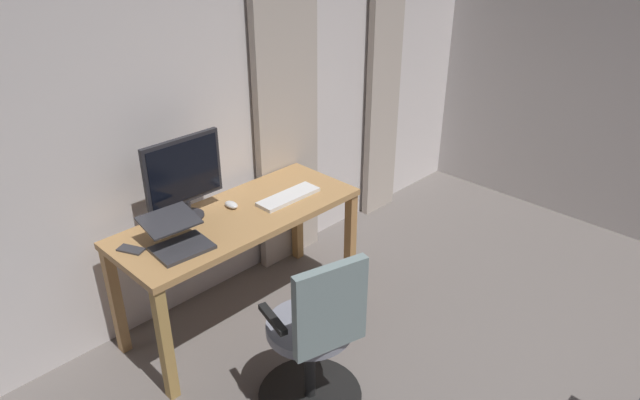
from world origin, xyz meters
TOP-DOWN VIEW (x-y plane):
  - back_room_partition at (0.00, -2.65)m, footprint 4.84×0.10m
  - curtain_left_panel at (-1.34, -2.54)m, footprint 0.36×0.06m
  - curtain_right_panel at (-0.29, -2.54)m, footprint 0.54×0.06m
  - desk at (0.43, -2.19)m, footprint 1.52×0.61m
  - office_chair at (0.66, -1.31)m, footprint 0.56×0.56m
  - computer_monitor at (0.65, -2.38)m, footprint 0.49×0.18m
  - computer_keyboard at (0.08, -2.13)m, footprint 0.43×0.14m
  - laptop at (0.88, -2.13)m, footprint 0.32×0.36m
  - computer_mouse at (0.41, -2.29)m, footprint 0.06×0.10m
  - cell_phone_by_monitor at (1.09, -2.28)m, footprint 0.12×0.16m

SIDE VIEW (x-z plane):
  - office_chair at x=0.66m, z-range -0.04..0.95m
  - desk at x=0.43m, z-range 0.28..1.03m
  - cell_phone_by_monitor at x=1.09m, z-range 0.76..0.77m
  - computer_keyboard at x=0.08m, z-range 0.76..0.78m
  - computer_mouse at x=0.41m, z-range 0.76..0.79m
  - laptop at x=0.88m, z-range 0.73..0.89m
  - computer_monitor at x=0.65m, z-range 0.79..1.28m
  - curtain_left_panel at x=-1.34m, z-range 0.00..2.40m
  - curtain_right_panel at x=-0.29m, z-range 0.00..2.40m
  - back_room_partition at x=0.00m, z-range 0.00..2.60m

